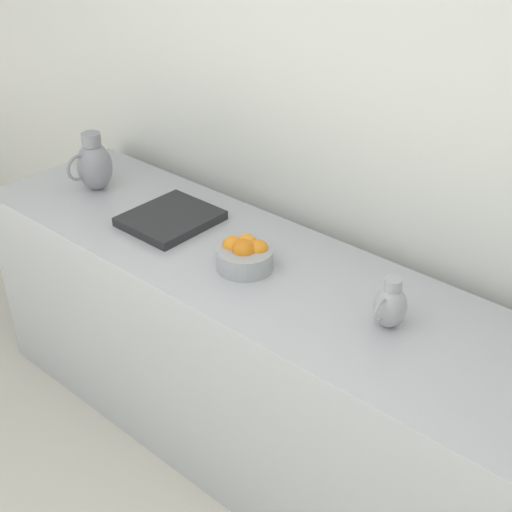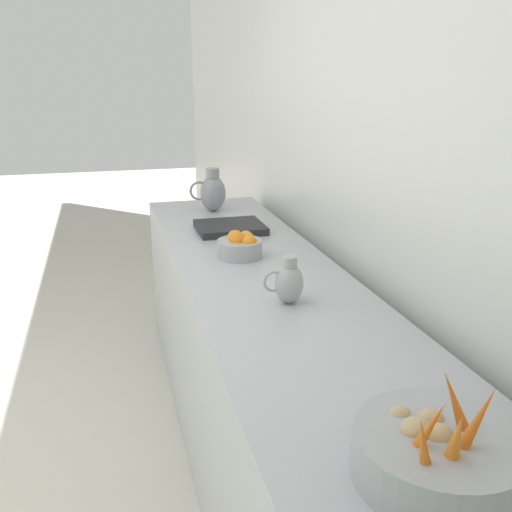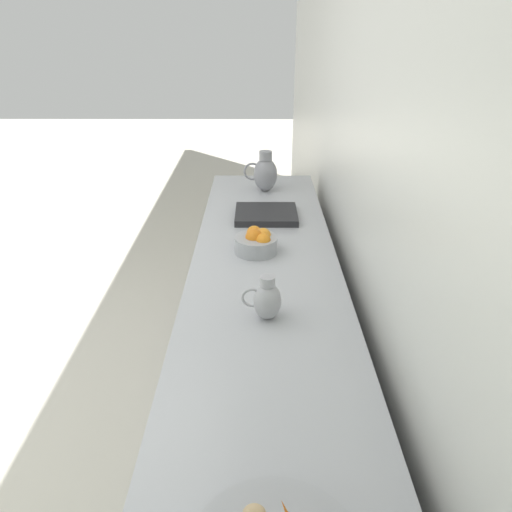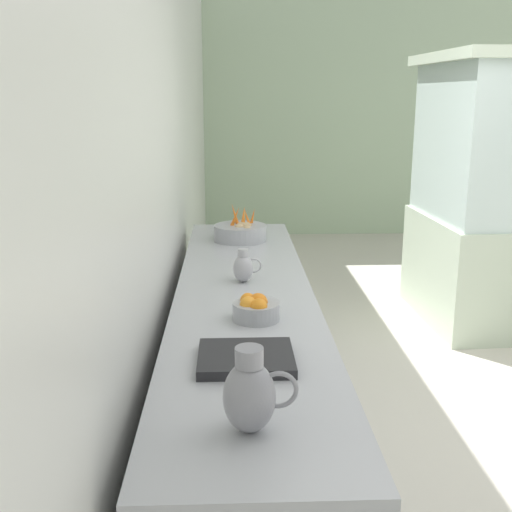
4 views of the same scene
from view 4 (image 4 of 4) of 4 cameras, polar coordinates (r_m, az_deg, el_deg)
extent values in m
cube|color=silver|center=(3.45, -8.82, 9.30)|extent=(0.10, 9.67, 3.00)
cube|color=#A8BF9E|center=(8.97, 22.28, 11.48)|extent=(8.00, 0.10, 3.00)
cube|color=#ADAFB5|center=(3.22, -1.03, -10.63)|extent=(0.67, 3.27, 0.87)
cylinder|color=#9EA0A5|center=(4.11, -1.44, 2.13)|extent=(0.34, 0.34, 0.10)
torus|color=#9EA0A5|center=(4.12, -1.43, 1.52)|extent=(0.20, 0.20, 0.01)
cone|color=orange|center=(4.08, -1.93, 3.46)|extent=(0.09, 0.06, 0.16)
cone|color=orange|center=(4.17, -0.31, 3.53)|extent=(0.06, 0.03, 0.13)
cone|color=orange|center=(4.15, -1.90, 3.66)|extent=(0.09, 0.07, 0.17)
cone|color=orange|center=(4.12, -0.79, 3.43)|extent=(0.08, 0.06, 0.13)
cone|color=orange|center=(4.17, -1.15, 3.58)|extent=(0.06, 0.08, 0.14)
ellipsoid|color=tan|center=(4.11, -1.35, 2.80)|extent=(0.06, 0.05, 0.05)
ellipsoid|color=tan|center=(4.02, -0.84, 2.50)|extent=(0.05, 0.04, 0.04)
ellipsoid|color=tan|center=(4.08, -0.86, 2.75)|extent=(0.07, 0.06, 0.05)
ellipsoid|color=tan|center=(4.05, -1.53, 2.63)|extent=(0.06, 0.05, 0.04)
cylinder|color=#9EA0A5|center=(2.67, 0.02, -5.03)|extent=(0.20, 0.20, 0.08)
sphere|color=orange|center=(2.66, 0.19, -4.27)|extent=(0.08, 0.08, 0.08)
sphere|color=orange|center=(2.63, -0.70, -4.48)|extent=(0.07, 0.07, 0.07)
sphere|color=orange|center=(2.69, -0.74, -4.10)|extent=(0.07, 0.07, 0.07)
sphere|color=orange|center=(2.61, 0.25, -4.66)|extent=(0.07, 0.07, 0.07)
ellipsoid|color=gray|center=(1.80, -0.61, -12.68)|extent=(0.15, 0.15, 0.21)
cylinder|color=gray|center=(1.75, -0.62, -9.17)|extent=(0.08, 0.08, 0.06)
torus|color=gray|center=(1.80, 2.06, -12.06)|extent=(0.11, 0.01, 0.11)
ellipsoid|color=#A3A3A8|center=(3.19, -1.18, -1.12)|extent=(0.10, 0.10, 0.14)
cylinder|color=#A3A3A8|center=(3.17, -1.18, 0.31)|extent=(0.05, 0.05, 0.04)
torus|color=#A3A3A8|center=(3.19, -0.18, -0.87)|extent=(0.08, 0.01, 0.08)
cube|color=#232326|center=(2.26, -0.93, -9.26)|extent=(0.34, 0.30, 0.04)
camera|label=1|loc=(4.25, 21.44, 18.56)|focal=48.67mm
camera|label=2|loc=(4.88, 5.50, 12.49)|focal=39.56mm
camera|label=3|loc=(4.58, -1.17, 15.22)|focal=34.01mm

